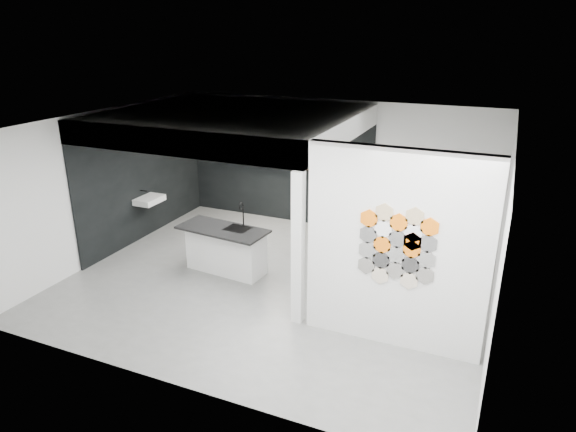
{
  "coord_description": "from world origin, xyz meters",
  "views": [
    {
      "loc": [
        3.39,
        -7.29,
        4.19
      ],
      "look_at": [
        0.1,
        0.3,
        1.15
      ],
      "focal_mm": 32.0,
      "sensor_mm": 36.0,
      "label": 1
    }
  ],
  "objects_px": {
    "kitchen_island": "(226,249)",
    "kettle": "(320,166)",
    "bottle_dark": "(278,161)",
    "stockpot": "(244,157)",
    "partition_panel": "(396,251)",
    "utensil_cup": "(241,158)",
    "glass_vase": "(338,167)",
    "wall_basin": "(149,200)",
    "glass_bowl": "(338,169)"
  },
  "relations": [
    {
      "from": "wall_basin",
      "to": "glass_bowl",
      "type": "bearing_deg",
      "value": 31.35
    },
    {
      "from": "kitchen_island",
      "to": "glass_vase",
      "type": "distance_m",
      "value": 3.19
    },
    {
      "from": "stockpot",
      "to": "wall_basin",
      "type": "bearing_deg",
      "value": -118.62
    },
    {
      "from": "glass_bowl",
      "to": "glass_vase",
      "type": "height_order",
      "value": "glass_vase"
    },
    {
      "from": "bottle_dark",
      "to": "stockpot",
      "type": "bearing_deg",
      "value": 180.0
    },
    {
      "from": "wall_basin",
      "to": "stockpot",
      "type": "height_order",
      "value": "stockpot"
    },
    {
      "from": "stockpot",
      "to": "kettle",
      "type": "distance_m",
      "value": 1.87
    },
    {
      "from": "utensil_cup",
      "to": "glass_vase",
      "type": "bearing_deg",
      "value": 0.0
    },
    {
      "from": "partition_panel",
      "to": "glass_bowl",
      "type": "relative_size",
      "value": 21.97
    },
    {
      "from": "stockpot",
      "to": "kettle",
      "type": "xyz_separation_m",
      "value": [
        1.87,
        0.0,
        -0.02
      ]
    },
    {
      "from": "kitchen_island",
      "to": "stockpot",
      "type": "bearing_deg",
      "value": 116.78
    },
    {
      "from": "partition_panel",
      "to": "stockpot",
      "type": "distance_m",
      "value": 5.81
    },
    {
      "from": "partition_panel",
      "to": "stockpot",
      "type": "height_order",
      "value": "partition_panel"
    },
    {
      "from": "partition_panel",
      "to": "glass_vase",
      "type": "distance_m",
      "value": 4.39
    },
    {
      "from": "kitchen_island",
      "to": "glass_vase",
      "type": "xyz_separation_m",
      "value": [
        1.17,
        2.81,
        0.95
      ]
    },
    {
      "from": "kettle",
      "to": "glass_bowl",
      "type": "distance_m",
      "value": 0.4
    },
    {
      "from": "bottle_dark",
      "to": "partition_panel",
      "type": "bearing_deg",
      "value": -48.04
    },
    {
      "from": "kettle",
      "to": "glass_vase",
      "type": "height_order",
      "value": "glass_vase"
    },
    {
      "from": "partition_panel",
      "to": "wall_basin",
      "type": "distance_m",
      "value": 5.78
    },
    {
      "from": "kettle",
      "to": "glass_vase",
      "type": "xyz_separation_m",
      "value": [
        0.39,
        0.0,
        0.01
      ]
    },
    {
      "from": "partition_panel",
      "to": "glass_bowl",
      "type": "xyz_separation_m",
      "value": [
        -2.08,
        3.87,
        -0.03
      ]
    },
    {
      "from": "glass_bowl",
      "to": "glass_vase",
      "type": "distance_m",
      "value": 0.03
    },
    {
      "from": "kitchen_island",
      "to": "stockpot",
      "type": "relative_size",
      "value": 8.03
    },
    {
      "from": "partition_panel",
      "to": "kettle",
      "type": "height_order",
      "value": "partition_panel"
    },
    {
      "from": "kettle",
      "to": "stockpot",
      "type": "bearing_deg",
      "value": -174.36
    },
    {
      "from": "kitchen_island",
      "to": "utensil_cup",
      "type": "distance_m",
      "value": 3.18
    },
    {
      "from": "glass_bowl",
      "to": "glass_vase",
      "type": "xyz_separation_m",
      "value": [
        0.0,
        0.0,
        0.03
      ]
    },
    {
      "from": "glass_bowl",
      "to": "bottle_dark",
      "type": "xyz_separation_m",
      "value": [
        -1.4,
        0.0,
        0.04
      ]
    },
    {
      "from": "wall_basin",
      "to": "bottle_dark",
      "type": "relative_size",
      "value": 3.43
    },
    {
      "from": "partition_panel",
      "to": "kettle",
      "type": "distance_m",
      "value": 4.59
    },
    {
      "from": "kitchen_island",
      "to": "wall_basin",
      "type": "bearing_deg",
      "value": 167.03
    },
    {
      "from": "kettle",
      "to": "utensil_cup",
      "type": "height_order",
      "value": "kettle"
    },
    {
      "from": "stockpot",
      "to": "bottle_dark",
      "type": "height_order",
      "value": "bottle_dark"
    },
    {
      "from": "kitchen_island",
      "to": "utensil_cup",
      "type": "height_order",
      "value": "utensil_cup"
    },
    {
      "from": "wall_basin",
      "to": "kettle",
      "type": "height_order",
      "value": "kettle"
    },
    {
      "from": "partition_panel",
      "to": "glass_bowl",
      "type": "bearing_deg",
      "value": 118.23
    },
    {
      "from": "glass_bowl",
      "to": "kitchen_island",
      "type": "bearing_deg",
      "value": -112.64
    },
    {
      "from": "glass_vase",
      "to": "wall_basin",
      "type": "bearing_deg",
      "value": -148.65
    },
    {
      "from": "stockpot",
      "to": "kitchen_island",
      "type": "bearing_deg",
      "value": -68.74
    },
    {
      "from": "wall_basin",
      "to": "utensil_cup",
      "type": "height_order",
      "value": "utensil_cup"
    },
    {
      "from": "wall_basin",
      "to": "stockpot",
      "type": "xyz_separation_m",
      "value": [
        1.13,
        2.07,
        0.56
      ]
    },
    {
      "from": "glass_vase",
      "to": "glass_bowl",
      "type": "bearing_deg",
      "value": 0.0
    },
    {
      "from": "wall_basin",
      "to": "glass_vase",
      "type": "xyz_separation_m",
      "value": [
        3.39,
        2.07,
        0.55
      ]
    },
    {
      "from": "partition_panel",
      "to": "utensil_cup",
      "type": "distance_m",
      "value": 5.87
    },
    {
      "from": "kitchen_island",
      "to": "bottle_dark",
      "type": "height_order",
      "value": "bottle_dark"
    },
    {
      "from": "utensil_cup",
      "to": "glass_bowl",
      "type": "bearing_deg",
      "value": 0.0
    },
    {
      "from": "kitchen_island",
      "to": "kettle",
      "type": "height_order",
      "value": "kettle"
    },
    {
      "from": "stockpot",
      "to": "glass_bowl",
      "type": "distance_m",
      "value": 2.26
    },
    {
      "from": "glass_vase",
      "to": "utensil_cup",
      "type": "xyz_separation_m",
      "value": [
        -2.35,
        0.0,
        -0.02
      ]
    },
    {
      "from": "utensil_cup",
      "to": "stockpot",
      "type": "bearing_deg",
      "value": 0.0
    }
  ]
}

